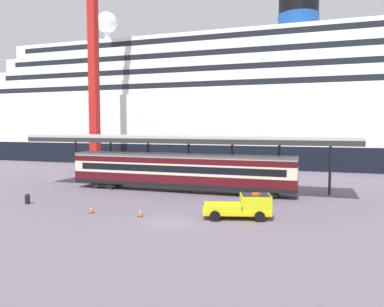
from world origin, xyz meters
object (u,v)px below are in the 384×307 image
object	(u,v)px
traffic_cone_mid	(210,203)
dockside_crane	(98,44)
traffic_cone_near	(91,209)
quay_bollard	(27,198)
traffic_cone_far	(140,212)
service_truck	(243,206)
cruise_ship	(277,105)
train_carriage	(180,170)

from	to	relation	value
traffic_cone_mid	dockside_crane	size ratio (longest dim) A/B	0.01
dockside_crane	traffic_cone_near	bearing A→B (deg)	-59.04
quay_bollard	traffic_cone_mid	bearing A→B (deg)	13.01
traffic_cone_mid	traffic_cone_far	xyz separation A→B (m)	(-4.40, -4.86, -0.02)
traffic_cone_near	service_truck	bearing A→B (deg)	10.13
traffic_cone_mid	quay_bollard	distance (m)	16.83
cruise_ship	traffic_cone_near	size ratio (longest dim) A/B	207.77
dockside_crane	train_carriage	bearing A→B (deg)	-36.89
service_truck	traffic_cone_far	xyz separation A→B (m)	(-7.81, -1.98, -0.65)
dockside_crane	quay_bollard	bearing A→B (deg)	-72.24
train_carriage	quay_bollard	bearing A→B (deg)	-137.00
train_carriage	traffic_cone_far	bearing A→B (deg)	-85.65
traffic_cone_far	dockside_crane	size ratio (longest dim) A/B	0.01
traffic_cone_near	cruise_ship	bearing A→B (deg)	76.87
service_truck	traffic_cone_mid	xyz separation A→B (m)	(-3.41, 2.88, -0.63)
cruise_ship	traffic_cone_near	xyz separation A→B (m)	(-10.72, -45.94, -10.88)
service_truck	quay_bollard	world-z (taller)	service_truck
train_carriage	dockside_crane	xyz separation A→B (m)	(-19.03, 14.28, 17.89)
train_carriage	traffic_cone_mid	size ratio (longest dim) A/B	33.70
service_truck	cruise_ship	bearing A→B (deg)	91.89
train_carriage	service_truck	xyz separation A→B (m)	(8.68, -9.47, -1.32)
cruise_ship	dockside_crane	xyz separation A→B (m)	(-26.27, -20.02, 9.02)
traffic_cone_near	dockside_crane	xyz separation A→B (m)	(-15.55, 25.92, 19.90)
cruise_ship	service_truck	distance (m)	44.97
service_truck	quay_bollard	xyz separation A→B (m)	(-19.81, -0.91, -0.47)
cruise_ship	service_truck	bearing A→B (deg)	-88.11
cruise_ship	traffic_cone_far	bearing A→B (deg)	-97.92
traffic_cone_near	traffic_cone_far	bearing A→B (deg)	2.57
train_carriage	dockside_crane	world-z (taller)	dockside_crane
traffic_cone_mid	traffic_cone_far	bearing A→B (deg)	-132.17
traffic_cone_far	traffic_cone_near	bearing A→B (deg)	-177.43
traffic_cone_far	quay_bollard	world-z (taller)	quay_bollard
traffic_cone_mid	traffic_cone_far	size ratio (longest dim) A/B	1.07
dockside_crane	quay_bollard	xyz separation A→B (m)	(7.90, -24.66, -19.69)
train_carriage	service_truck	size ratio (longest dim) A/B	4.47
train_carriage	traffic_cone_near	xyz separation A→B (m)	(-3.48, -11.64, -2.01)
train_carriage	traffic_cone_near	size ratio (longest dim) A/B	39.54
traffic_cone_near	traffic_cone_mid	size ratio (longest dim) A/B	0.85
traffic_cone_mid	train_carriage	bearing A→B (deg)	128.65
service_truck	quay_bollard	bearing A→B (deg)	-177.37
cruise_ship	quay_bollard	xyz separation A→B (m)	(-18.37, -44.68, -10.67)
traffic_cone_mid	traffic_cone_far	distance (m)	6.55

